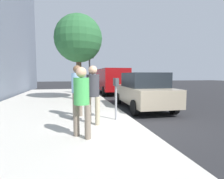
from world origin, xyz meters
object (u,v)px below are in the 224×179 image
at_px(traffic_signal, 91,63).
at_px(parked_van_far, 111,79).
at_px(parking_officer, 77,86).
at_px(parked_sedan_near, 143,91).
at_px(parking_meter, 116,90).
at_px(pedestrian_at_meter, 93,90).
at_px(street_tree, 78,39).
at_px(pedestrian_bystander, 82,97).

bearing_deg(traffic_signal, parked_van_far, -50.75).
distance_m(parking_officer, parked_sedan_near, 3.64).
bearing_deg(parking_meter, pedestrian_at_meter, 111.56).
height_order(street_tree, traffic_signal, street_tree).
relative_size(parking_officer, parked_van_far, 0.36).
height_order(parking_officer, traffic_signal, traffic_signal).
bearing_deg(parked_sedan_near, parked_van_far, -0.01).
relative_size(pedestrian_bystander, parked_sedan_near, 0.38).
height_order(parked_sedan_near, traffic_signal, traffic_signal).
xyz_separation_m(pedestrian_at_meter, parking_officer, (0.94, 0.44, 0.04)).
height_order(parking_officer, parked_sedan_near, parking_officer).
bearing_deg(parked_van_far, parked_sedan_near, 179.99).
xyz_separation_m(parking_meter, pedestrian_at_meter, (-0.32, 0.81, 0.05)).
distance_m(pedestrian_at_meter, parking_officer, 1.04).
relative_size(pedestrian_at_meter, parked_sedan_near, 0.40).
bearing_deg(pedestrian_at_meter, traffic_signal, 48.78).
distance_m(street_tree, traffic_signal, 2.96).
xyz_separation_m(parked_sedan_near, traffic_signal, (5.50, 1.92, 1.68)).
distance_m(parking_officer, traffic_signal, 7.40).
bearing_deg(street_tree, parked_sedan_near, -135.71).
height_order(parked_van_far, street_tree, street_tree).
height_order(pedestrian_at_meter, parking_officer, parking_officer).
bearing_deg(traffic_signal, street_tree, 157.75).
bearing_deg(parking_meter, parked_van_far, -11.82).
xyz_separation_m(parked_van_far, traffic_signal, (-1.57, 1.93, 1.32)).
bearing_deg(street_tree, traffic_signal, -22.25).
height_order(pedestrian_at_meter, traffic_signal, traffic_signal).
height_order(parking_meter, parked_sedan_near, parked_sedan_near).
bearing_deg(parking_officer, parking_meter, 3.50).
relative_size(pedestrian_at_meter, street_tree, 0.35).
height_order(pedestrian_bystander, parking_officer, parking_officer).
height_order(pedestrian_bystander, parked_van_far, parked_van_far).
height_order(parked_sedan_near, parked_van_far, parked_van_far).
relative_size(pedestrian_at_meter, traffic_signal, 0.50).
height_order(pedestrian_at_meter, pedestrian_bystander, pedestrian_at_meter).
bearing_deg(parked_van_far, pedestrian_bystander, 163.58).
bearing_deg(parked_van_far, traffic_signal, 129.25).
height_order(parking_meter, parking_officer, parking_officer).
height_order(parking_officer, parked_van_far, parked_van_far).
height_order(parking_meter, street_tree, street_tree).
relative_size(parked_sedan_near, traffic_signal, 1.24).
bearing_deg(traffic_signal, pedestrian_bystander, 172.23).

